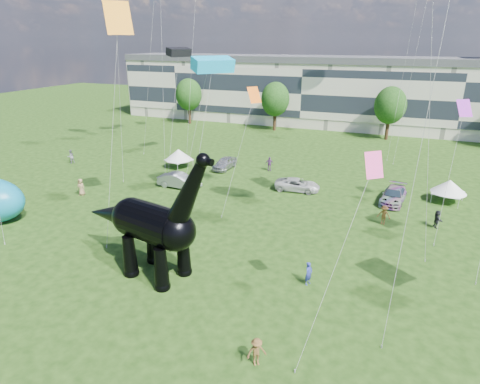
% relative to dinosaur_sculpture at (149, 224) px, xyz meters
% --- Properties ---
extents(ground, '(220.00, 220.00, 0.00)m').
position_rel_dinosaur_sculpture_xyz_m(ground, '(5.78, -2.42, -3.87)').
color(ground, '#16330C').
rests_on(ground, ground).
extents(terrace_row, '(78.00, 11.00, 12.00)m').
position_rel_dinosaur_sculpture_xyz_m(terrace_row, '(-2.22, 59.58, 2.13)').
color(terrace_row, beige).
rests_on(terrace_row, ground).
extents(tree_far_left, '(5.20, 5.20, 9.44)m').
position_rel_dinosaur_sculpture_xyz_m(tree_far_left, '(-24.22, 50.58, 2.42)').
color(tree_far_left, '#382314').
rests_on(tree_far_left, ground).
extents(tree_mid_left, '(5.20, 5.20, 9.44)m').
position_rel_dinosaur_sculpture_xyz_m(tree_mid_left, '(-6.22, 50.58, 2.42)').
color(tree_mid_left, '#382314').
rests_on(tree_mid_left, ground).
extents(tree_mid_right, '(5.20, 5.20, 9.44)m').
position_rel_dinosaur_sculpture_xyz_m(tree_mid_right, '(13.78, 50.58, 2.42)').
color(tree_mid_right, '#382314').
rests_on(tree_mid_right, ground).
extents(dinosaur_sculpture, '(12.57, 4.68, 10.25)m').
position_rel_dinosaur_sculpture_xyz_m(dinosaur_sculpture, '(0.00, 0.00, 0.00)').
color(dinosaur_sculpture, black).
rests_on(dinosaur_sculpture, ground).
extents(car_silver, '(2.12, 4.72, 1.57)m').
position_rel_dinosaur_sculpture_xyz_m(car_silver, '(-5.19, 24.99, -3.08)').
color(car_silver, '#BABBBF').
rests_on(car_silver, ground).
extents(car_grey, '(5.13, 1.89, 1.68)m').
position_rel_dinosaur_sculpture_xyz_m(car_grey, '(-7.20, 16.55, -3.03)').
color(car_grey, gray).
rests_on(car_grey, ground).
extents(car_white, '(5.21, 2.74, 1.40)m').
position_rel_dinosaur_sculpture_xyz_m(car_white, '(5.73, 20.60, -3.17)').
color(car_white, silver).
rests_on(car_white, ground).
extents(car_dark, '(2.84, 5.60, 1.56)m').
position_rel_dinosaur_sculpture_xyz_m(car_dark, '(15.97, 20.89, -3.09)').
color(car_dark, '#595960').
rests_on(car_dark, ground).
extents(gazebo_near, '(4.29, 4.29, 2.44)m').
position_rel_dinosaur_sculpture_xyz_m(gazebo_near, '(21.26, 23.17, -2.16)').
color(gazebo_near, white).
rests_on(gazebo_near, ground).
extents(gazebo_left, '(4.61, 4.61, 2.50)m').
position_rel_dinosaur_sculpture_xyz_m(gazebo_left, '(-11.17, 23.40, -2.11)').
color(gazebo_left, silver).
rests_on(gazebo_left, ground).
extents(visitors, '(57.36, 37.80, 1.89)m').
position_rel_dinosaur_sculpture_xyz_m(visitors, '(2.93, 13.70, -2.98)').
color(visitors, navy).
rests_on(visitors, ground).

